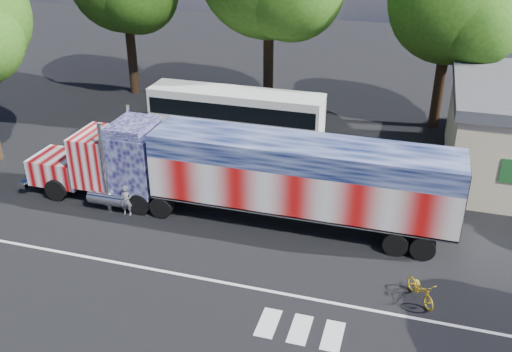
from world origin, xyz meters
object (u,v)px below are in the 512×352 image
(coach_bus, at_px, (236,115))
(bicycle, at_px, (421,290))
(tree_ne_a, at_px, (454,2))
(woman, at_px, (126,201))
(semi_truck, at_px, (246,173))

(coach_bus, height_order, bicycle, coach_bus)
(bicycle, bearing_deg, tree_ne_a, 56.06)
(tree_ne_a, bearing_deg, coach_bus, -154.14)
(coach_bus, xyz_separation_m, bicycle, (11.88, -13.12, -1.18))
(bicycle, distance_m, tree_ne_a, 20.51)
(coach_bus, bearing_deg, tree_ne_a, 25.86)
(woman, bearing_deg, tree_ne_a, 39.32)
(coach_bus, distance_m, tree_ne_a, 15.00)
(semi_truck, relative_size, woman, 13.87)
(semi_truck, distance_m, coach_bus, 9.74)
(semi_truck, distance_m, bicycle, 9.49)
(coach_bus, height_order, woman, coach_bus)
(coach_bus, relative_size, bicycle, 6.00)
(semi_truck, distance_m, woman, 6.04)
(coach_bus, xyz_separation_m, tree_ne_a, (12.17, 5.90, 6.49))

